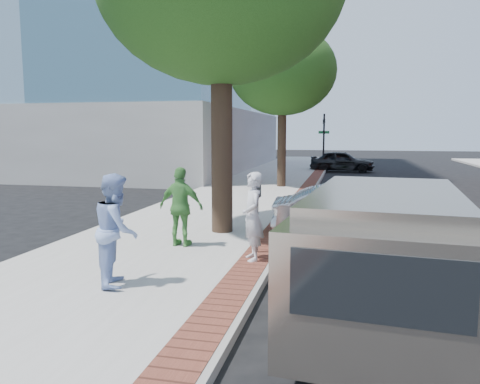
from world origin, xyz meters
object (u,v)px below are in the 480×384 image
(bg_car, at_px, (342,161))
(van, at_px, (385,247))
(person_gray, at_px, (253,217))
(person_officer, at_px, (117,229))
(sedan_silver, at_px, (356,214))
(parking_meter, at_px, (257,202))
(person_green, at_px, (181,207))

(bg_car, distance_m, van, 24.92)
(person_gray, height_order, bg_car, person_gray)
(person_gray, relative_size, person_officer, 0.94)
(person_officer, relative_size, van, 0.35)
(person_gray, xyz_separation_m, sedan_silver, (2.00, 2.77, -0.34))
(person_gray, xyz_separation_m, person_officer, (-1.87, -1.89, 0.05))
(person_officer, height_order, van, person_officer)
(parking_meter, height_order, van, van)
(bg_car, height_order, van, van)
(person_gray, height_order, sedan_silver, person_gray)
(person_gray, xyz_separation_m, person_green, (-1.74, 0.78, 0.00))
(parking_meter, relative_size, sedan_silver, 0.37)
(sedan_silver, bearing_deg, person_gray, 139.47)
(sedan_silver, distance_m, van, 4.81)
(bg_car, bearing_deg, person_green, 174.96)
(parking_meter, xyz_separation_m, person_green, (-1.71, 0.20, -0.19))
(bg_car, bearing_deg, person_officer, 175.55)
(person_gray, xyz_separation_m, bg_car, (1.45, 22.89, -0.30))
(person_officer, distance_m, van, 4.16)
(van, bearing_deg, parking_meter, 137.47)
(person_green, distance_m, bg_car, 22.34)
(van, bearing_deg, bg_car, 97.59)
(person_gray, bearing_deg, person_officer, -67.71)
(parking_meter, bearing_deg, van, -48.17)
(person_officer, distance_m, sedan_silver, 6.07)
(sedan_silver, height_order, van, van)
(person_gray, bearing_deg, person_green, -137.36)
(person_green, height_order, sedan_silver, person_green)
(parking_meter, bearing_deg, person_green, 173.21)
(person_green, bearing_deg, bg_car, -91.64)
(parking_meter, xyz_separation_m, sedan_silver, (2.03, 2.19, -0.54))
(person_officer, bearing_deg, person_green, -23.08)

